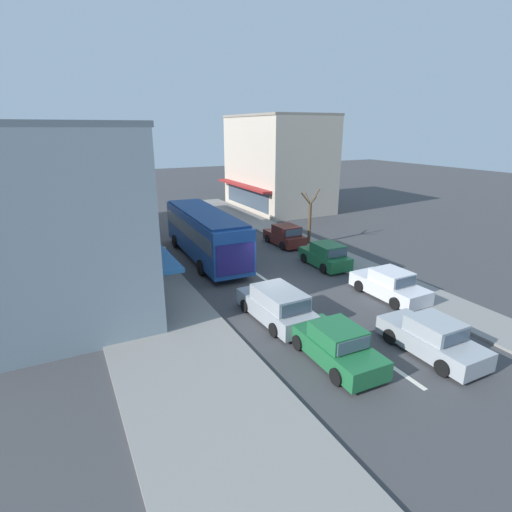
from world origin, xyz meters
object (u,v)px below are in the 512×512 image
at_px(wagon_adjacent_lane_trail, 277,305).
at_px(sedan_queue_far_back, 336,345).
at_px(city_bus, 205,231).
at_px(parked_hatchback_kerb_second, 326,256).
at_px(sedan_queue_gap_filler, 432,338).
at_px(pedestrian_with_handbag_near, 165,258).
at_px(parked_sedan_kerb_front, 390,285).
at_px(street_tree_right, 310,219).
at_px(parked_hatchback_kerb_third, 285,236).
at_px(traffic_light_downstreet, 129,193).

distance_m(wagon_adjacent_lane_trail, sedan_queue_far_back, 3.92).
distance_m(city_bus, parked_hatchback_kerb_second, 8.05).
distance_m(wagon_adjacent_lane_trail, sedan_queue_gap_filler, 6.53).
bearing_deg(city_bus, pedestrian_with_handbag_near, -149.24).
height_order(parked_sedan_kerb_front, street_tree_right, street_tree_right).
relative_size(wagon_adjacent_lane_trail, street_tree_right, 1.09).
xyz_separation_m(parked_sedan_kerb_front, parked_hatchback_kerb_third, (0.14, 10.81, 0.05)).
xyz_separation_m(city_bus, pedestrian_with_handbag_near, (-3.21, -1.91, -0.81)).
bearing_deg(traffic_light_downstreet, parked_hatchback_kerb_third, -53.55).
bearing_deg(parked_hatchback_kerb_third, traffic_light_downstreet, 126.45).
bearing_deg(parked_sedan_kerb_front, sedan_queue_gap_filler, -117.89).
xyz_separation_m(sedan_queue_gap_filler, parked_sedan_kerb_front, (2.56, 4.83, 0.00)).
bearing_deg(parked_hatchback_kerb_third, parked_sedan_kerb_front, -90.75).
bearing_deg(sedan_queue_far_back, sedan_queue_gap_filler, -19.04).
bearing_deg(street_tree_right, parked_hatchback_kerb_second, -111.98).
height_order(sedan_queue_gap_filler, parked_hatchback_kerb_second, parked_hatchback_kerb_second).
bearing_deg(wagon_adjacent_lane_trail, parked_hatchback_kerb_third, 57.45).
height_order(city_bus, sedan_queue_far_back, city_bus).
bearing_deg(pedestrian_with_handbag_near, wagon_adjacent_lane_trail, -70.19).
bearing_deg(pedestrian_with_handbag_near, sedan_queue_far_back, -74.83).
relative_size(parked_sedan_kerb_front, street_tree_right, 1.01).
bearing_deg(street_tree_right, parked_sedan_kerb_front, -100.10).
height_order(parked_hatchback_kerb_second, pedestrian_with_handbag_near, pedestrian_with_handbag_near).
bearing_deg(sedan_queue_gap_filler, traffic_light_downstreet, 102.75).
xyz_separation_m(parked_hatchback_kerb_second, parked_hatchback_kerb_third, (0.21, 5.37, 0.00)).
bearing_deg(traffic_light_downstreet, sedan_queue_far_back, -84.32).
bearing_deg(street_tree_right, traffic_light_downstreet, 129.42).
xyz_separation_m(parked_hatchback_kerb_second, pedestrian_with_handbag_near, (-9.42, 3.07, 0.36)).
bearing_deg(parked_hatchback_kerb_third, sedan_queue_gap_filler, -99.79).
xyz_separation_m(sedan_queue_gap_filler, parked_hatchback_kerb_second, (2.49, 10.27, 0.05)).
bearing_deg(parked_sedan_kerb_front, city_bus, 121.09).
relative_size(sedan_queue_far_back, parked_sedan_kerb_front, 1.00).
height_order(wagon_adjacent_lane_trail, sedan_queue_gap_filler, wagon_adjacent_lane_trail).
relative_size(sedan_queue_far_back, street_tree_right, 1.01).
xyz_separation_m(city_bus, parked_sedan_kerb_front, (6.28, -10.42, -1.22)).
relative_size(wagon_adjacent_lane_trail, pedestrian_with_handbag_near, 2.79).
bearing_deg(sedan_queue_gap_filler, parked_hatchback_kerb_second, 76.37).
bearing_deg(sedan_queue_far_back, parked_sedan_kerb_front, 29.90).
bearing_deg(city_bus, traffic_light_downstreet, 101.56).
bearing_deg(wagon_adjacent_lane_trail, parked_hatchback_kerb_second, 38.25).
bearing_deg(city_bus, wagon_adjacent_lane_trail, -91.48).
xyz_separation_m(sedan_queue_far_back, sedan_queue_gap_filler, (3.65, -1.26, 0.00)).
bearing_deg(city_bus, parked_hatchback_kerb_third, 3.47).
bearing_deg(parked_hatchback_kerb_third, sedan_queue_far_back, -113.84).
relative_size(wagon_adjacent_lane_trail, traffic_light_downstreet, 1.08).
distance_m(sedan_queue_far_back, traffic_light_downstreet, 26.79).
relative_size(street_tree_right, pedestrian_with_handbag_near, 2.57).
bearing_deg(city_bus, sedan_queue_far_back, -89.71).
xyz_separation_m(parked_sedan_kerb_front, street_tree_right, (1.79, 10.04, 1.29)).
height_order(wagon_adjacent_lane_trail, pedestrian_with_handbag_near, pedestrian_with_handbag_near).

